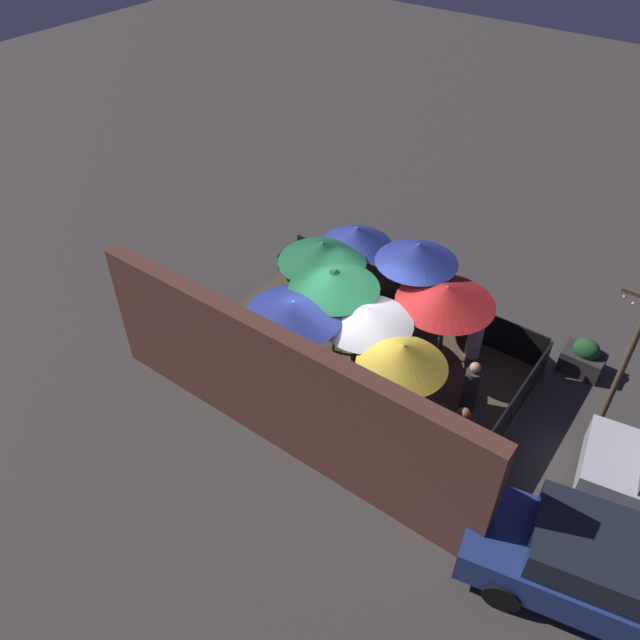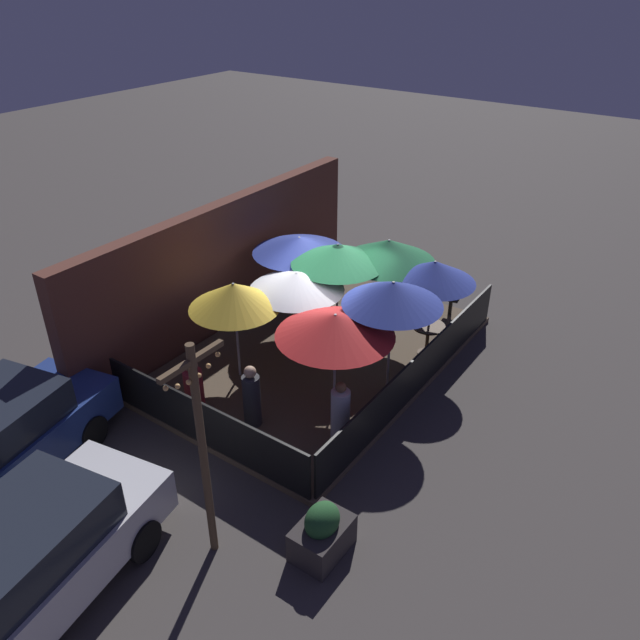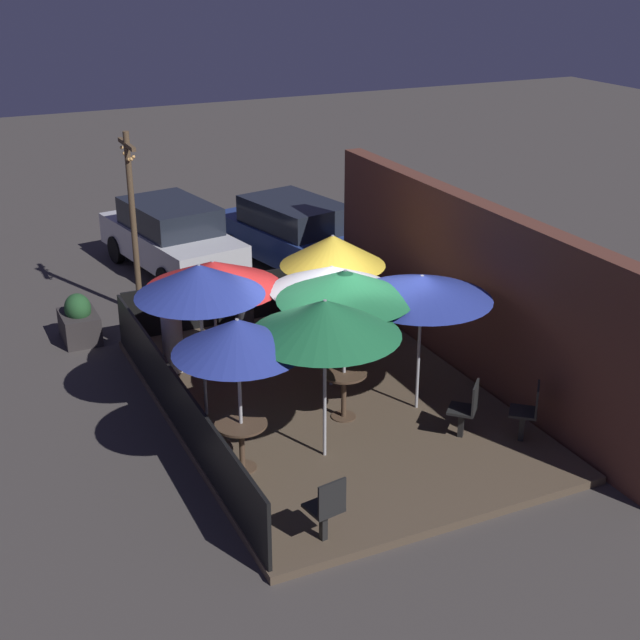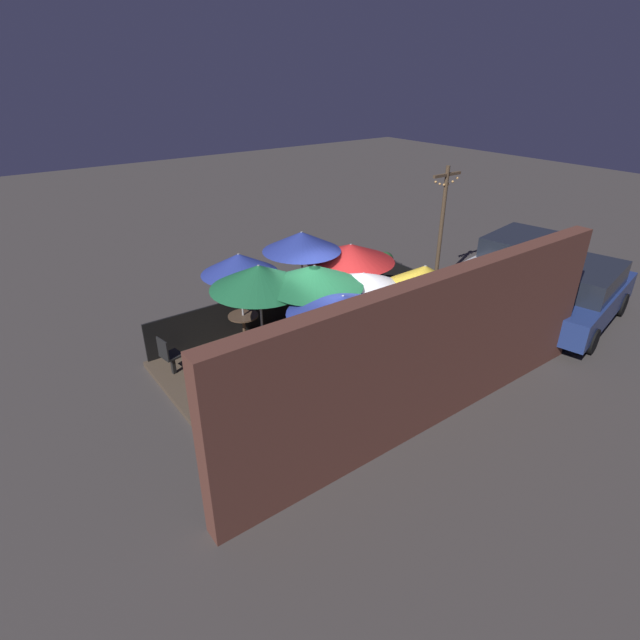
# 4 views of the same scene
# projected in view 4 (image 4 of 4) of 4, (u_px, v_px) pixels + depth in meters

# --- Properties ---
(ground_plane) EXTENTS (60.00, 60.00, 0.00)m
(ground_plane) POSITION_uv_depth(u_px,v_px,m) (338.00, 362.00, 11.69)
(ground_plane) COLOR #423D3A
(patio_deck) EXTENTS (7.47, 5.04, 0.12)m
(patio_deck) POSITION_uv_depth(u_px,v_px,m) (338.00, 360.00, 11.66)
(patio_deck) COLOR brown
(patio_deck) RESTS_ON ground_plane
(building_wall) EXTENTS (9.07, 0.36, 3.10)m
(building_wall) POSITION_uv_depth(u_px,v_px,m) (434.00, 353.00, 9.02)
(building_wall) COLOR brown
(building_wall) RESTS_ON ground_plane
(fence_front) EXTENTS (7.27, 0.05, 0.95)m
(fence_front) POSITION_uv_depth(u_px,v_px,m) (281.00, 303.00, 13.19)
(fence_front) COLOR black
(fence_front) RESTS_ON patio_deck
(fence_side_left) EXTENTS (0.05, 4.84, 0.95)m
(fence_side_left) POSITION_uv_depth(u_px,v_px,m) (446.00, 300.00, 13.38)
(fence_side_left) COLOR black
(fence_side_left) RESTS_ON patio_deck
(patio_umbrella_0) EXTENTS (2.05, 2.05, 2.43)m
(patio_umbrella_0) POSITION_uv_depth(u_px,v_px,m) (315.00, 276.00, 10.31)
(patio_umbrella_0) COLOR #B2B2B7
(patio_umbrella_0) RESTS_ON patio_deck
(patio_umbrella_1) EXTENTS (1.78, 1.78, 2.28)m
(patio_umbrella_1) POSITION_uv_depth(u_px,v_px,m) (239.00, 264.00, 11.40)
(patio_umbrella_1) COLOR #B2B2B7
(patio_umbrella_1) RESTS_ON patio_deck
(patio_umbrella_2) EXTENTS (1.95, 1.95, 2.49)m
(patio_umbrella_2) POSITION_uv_depth(u_px,v_px,m) (302.00, 241.00, 12.18)
(patio_umbrella_2) COLOR #B2B2B7
(patio_umbrella_2) RESTS_ON patio_deck
(patio_umbrella_3) EXTENTS (1.86, 1.86, 2.19)m
(patio_umbrella_3) POSITION_uv_depth(u_px,v_px,m) (424.00, 277.00, 11.01)
(patio_umbrella_3) COLOR #B2B2B7
(patio_umbrella_3) RESTS_ON patio_deck
(patio_umbrella_4) EXTENTS (2.25, 2.25, 2.12)m
(patio_umbrella_4) POSITION_uv_depth(u_px,v_px,m) (351.00, 253.00, 12.52)
(patio_umbrella_4) COLOR #B2B2B7
(patio_umbrella_4) RESTS_ON patio_deck
(patio_umbrella_5) EXTENTS (2.02, 2.02, 2.10)m
(patio_umbrella_5) POSITION_uv_depth(u_px,v_px,m) (363.00, 282.00, 10.80)
(patio_umbrella_5) COLOR #B2B2B7
(patio_umbrella_5) RESTS_ON patio_deck
(patio_umbrella_6) EXTENTS (2.17, 2.17, 2.24)m
(patio_umbrella_6) POSITION_uv_depth(u_px,v_px,m) (343.00, 305.00, 9.41)
(patio_umbrella_6) COLOR #B2B2B7
(patio_umbrella_6) RESTS_ON patio_deck
(patio_umbrella_7) EXTENTS (2.11, 2.11, 2.41)m
(patio_umbrella_7) POSITION_uv_depth(u_px,v_px,m) (259.00, 277.00, 10.40)
(patio_umbrella_7) COLOR #B2B2B7
(patio_umbrella_7) RESTS_ON patio_deck
(dining_table_0) EXTENTS (0.71, 0.71, 0.78)m
(dining_table_0) POSITION_uv_depth(u_px,v_px,m) (315.00, 343.00, 11.03)
(dining_table_0) COLOR #4C3828
(dining_table_0) RESTS_ON patio_deck
(dining_table_1) EXTENTS (0.73, 0.73, 0.73)m
(dining_table_1) POSITION_uv_depth(u_px,v_px,m) (244.00, 321.00, 12.07)
(dining_table_1) COLOR #4C3828
(dining_table_1) RESTS_ON patio_deck
(patio_chair_0) EXTENTS (0.46, 0.46, 0.92)m
(patio_chair_0) POSITION_uv_depth(u_px,v_px,m) (169.00, 355.00, 10.78)
(patio_chair_0) COLOR black
(patio_chair_0) RESTS_ON patio_deck
(patio_chair_1) EXTENTS (0.56, 0.56, 0.93)m
(patio_chair_1) POSITION_uv_depth(u_px,v_px,m) (303.00, 427.00, 8.60)
(patio_chair_1) COLOR black
(patio_chair_1) RESTS_ON patio_deck
(patio_chair_2) EXTENTS (0.57, 0.57, 0.91)m
(patio_chair_2) POSITION_uv_depth(u_px,v_px,m) (301.00, 397.00, 9.40)
(patio_chair_2) COLOR black
(patio_chair_2) RESTS_ON patio_deck
(patron_0) EXTENTS (0.50, 0.50, 1.22)m
(patron_0) POSITION_uv_depth(u_px,v_px,m) (354.00, 289.00, 13.88)
(patron_0) COLOR silver
(patron_0) RESTS_ON patio_deck
(patron_1) EXTENTS (0.41, 0.41, 1.18)m
(patron_1) POSITION_uv_depth(u_px,v_px,m) (455.00, 315.00, 12.46)
(patron_1) COLOR maroon
(patron_1) RESTS_ON patio_deck
(patron_2) EXTENTS (0.48, 0.48, 1.30)m
(patron_2) POSITION_uv_depth(u_px,v_px,m) (411.00, 300.00, 13.08)
(patron_2) COLOR #333338
(patron_2) RESTS_ON patio_deck
(planter_box) EXTENTS (0.94, 0.66, 0.93)m
(planter_box) POSITION_uv_depth(u_px,v_px,m) (384.00, 268.00, 16.03)
(planter_box) COLOR #332D2D
(planter_box) RESTS_ON ground_plane
(light_post) EXTENTS (1.10, 0.12, 3.69)m
(light_post) POSITION_uv_depth(u_px,v_px,m) (442.00, 222.00, 14.76)
(light_post) COLOR brown
(light_post) RESTS_ON ground_plane
(parked_car_0) EXTENTS (4.51, 2.40, 1.62)m
(parked_car_0) POSITION_uv_depth(u_px,v_px,m) (517.00, 259.00, 15.51)
(parked_car_0) COLOR silver
(parked_car_0) RESTS_ON ground_plane
(parked_car_1) EXTENTS (4.70, 2.58, 1.62)m
(parked_car_1) POSITION_uv_depth(u_px,v_px,m) (580.00, 294.00, 13.08)
(parked_car_1) COLOR navy
(parked_car_1) RESTS_ON ground_plane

